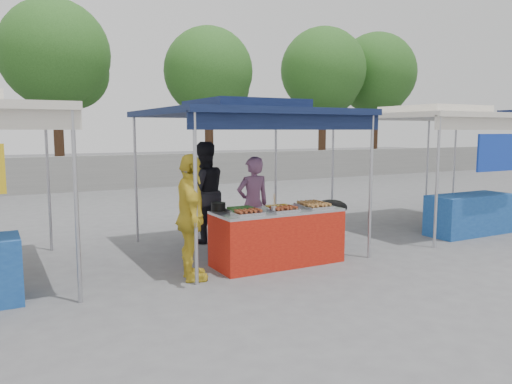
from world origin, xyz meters
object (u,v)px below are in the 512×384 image
wok_burner (331,221)px  vendor_woman (253,204)px  customer_person (191,218)px  helper_man (203,192)px  vendor_table (277,237)px  cooking_pot (218,207)px

wok_burner → vendor_woman: (-1.11, 0.71, 0.27)m
wok_burner → customer_person: bearing=-177.6°
helper_man → customer_person: size_ratio=1.06×
vendor_table → wok_burner: bearing=8.4°
vendor_table → customer_person: customer_person is taller
vendor_table → customer_person: (-1.48, -0.16, 0.45)m
vendor_table → vendor_woman: (0.04, 0.88, 0.39)m
vendor_table → cooking_pot: 1.03m
wok_burner → customer_person: (-2.63, -0.33, 0.33)m
helper_man → customer_person: bearing=63.2°
cooking_pot → wok_burner: (1.99, -0.17, -0.37)m
vendor_table → helper_man: (-0.42, 1.95, 0.51)m
vendor_table → customer_person: 1.56m
cooking_pot → wok_burner: cooking_pot is taller
wok_burner → vendor_woman: 1.35m
cooking_pot → customer_person: customer_person is taller
wok_burner → helper_man: helper_man is taller
cooking_pot → helper_man: 1.67m
vendor_woman → helper_man: size_ratio=0.88×
vendor_table → cooking_pot: size_ratio=9.20×
cooking_pot → vendor_table: bearing=-21.9°
cooking_pot → helper_man: (0.42, 1.61, 0.02)m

